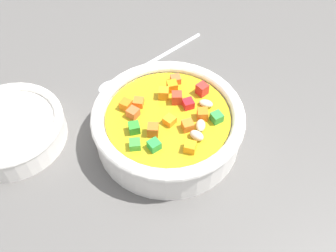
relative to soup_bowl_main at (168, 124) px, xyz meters
The scene contains 4 objects.
ground_plane 4.23cm from the soup_bowl_main, 16.42° to the right, with size 140.00×140.00×2.00cm, color #565451.
soup_bowl_main is the anchor object (origin of this frame).
spoon 15.92cm from the soup_bowl_main, 81.33° to the right, with size 20.13×13.32×0.81cm.
side_bowl_small 22.69cm from the soup_bowl_main, ahead, with size 15.62×15.62×4.12cm.
Camera 1 is at (5.64, 33.53, 44.74)cm, focal length 40.62 mm.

